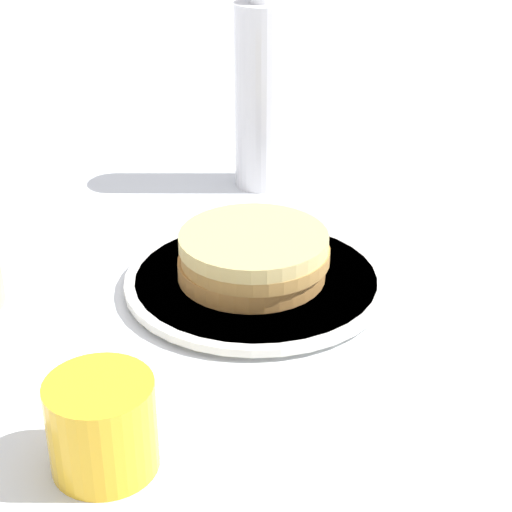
# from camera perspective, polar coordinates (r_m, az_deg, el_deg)

# --- Properties ---
(ground_plane) EXTENTS (4.00, 4.00, 0.00)m
(ground_plane) POSITION_cam_1_polar(r_m,az_deg,el_deg) (0.80, 0.25, -1.51)
(ground_plane) COLOR white
(plate) EXTENTS (0.24, 0.24, 0.01)m
(plate) POSITION_cam_1_polar(r_m,az_deg,el_deg) (0.78, -0.00, -1.69)
(plate) COLOR silver
(plate) RESTS_ON ground_plane
(pancake_stack) EXTENTS (0.14, 0.13, 0.04)m
(pancake_stack) POSITION_cam_1_polar(r_m,az_deg,el_deg) (0.76, -0.18, 0.04)
(pancake_stack) COLOR #B0793C
(pancake_stack) RESTS_ON plate
(juice_glass) EXTENTS (0.07, 0.07, 0.07)m
(juice_glass) POSITION_cam_1_polar(r_m,az_deg,el_deg) (0.58, -10.22, -11.06)
(juice_glass) COLOR yellow
(juice_glass) RESTS_ON ground_plane
(water_bottle_near) EXTENTS (0.06, 0.06, 0.22)m
(water_bottle_near) POSITION_cam_1_polar(r_m,az_deg,el_deg) (0.96, 0.38, 10.67)
(water_bottle_near) COLOR white
(water_bottle_near) RESTS_ON ground_plane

